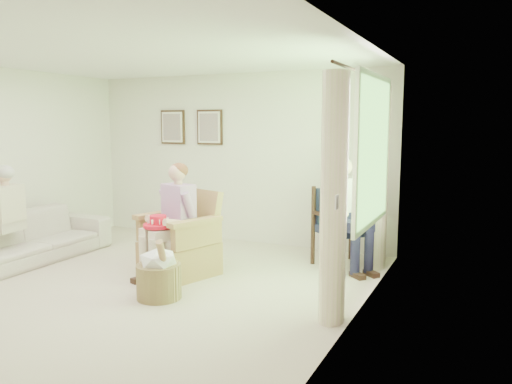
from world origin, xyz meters
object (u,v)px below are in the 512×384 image
wicker_armchair (181,248)px  person_dark (343,205)px  person_sofa (1,211)px  wood_armchair (346,224)px  red_hat (158,223)px  person_wicker (173,213)px  sofa (29,237)px  hatbox (159,273)px

wicker_armchair → person_dark: (1.73, 1.07, 0.49)m
person_sofa → wood_armchair: bearing=110.0°
person_sofa → red_hat: (2.08, 0.46, -0.06)m
person_wicker → person_sofa: bearing=-144.3°
wood_armchair → red_hat: size_ratio=2.90×
wicker_armchair → sofa: bearing=-150.8°
sofa → person_wicker: bearing=-83.3°
wicker_armchair → person_sofa: size_ratio=0.79×
wicker_armchair → red_hat: size_ratio=2.97×
wood_armchair → sofa: bearing=153.4°
hatbox → person_sofa: bearing=178.8°
person_wicker → person_sofa: person_wicker is taller
wood_armchair → person_sofa: size_ratio=0.77×
red_hat → hatbox: 0.75m
wicker_armchair → wood_armchair: bearing=54.5°
sofa → wood_armchair: bearing=-67.3°
wood_armchair → person_dark: bearing=-139.3°
person_sofa → hatbox: 2.50m
red_hat → person_dark: bearing=37.6°
person_wicker → person_dark: (1.73, 1.21, 0.03)m
person_wicker → person_dark: size_ratio=0.97×
red_hat → wicker_armchair: bearing=75.6°
wood_armchair → person_dark: 0.31m
person_dark → wicker_armchair: bearing=162.5°
red_hat → hatbox: (0.37, -0.51, -0.42)m
wicker_armchair → wood_armchair: 2.14m
person_sofa → hatbox: bearing=81.4°
hatbox → red_hat: bearing=126.0°
person_wicker → hatbox: size_ratio=1.94×
sofa → person_dark: 4.19m
wood_armchair → sofa: (-3.90, -1.63, -0.23)m
person_wicker → person_sofa: 2.26m
person_sofa → red_hat: person_sofa is taller
sofa → person_sofa: bearing=180.0°
person_dark → sofa: bearing=151.3°
wicker_armchair → sofa: wicker_armchair is taller
wood_armchair → wicker_armchair: bearing=166.3°
person_wicker → red_hat: bearing=-94.8°
wicker_armchair → person_sofa: person_sofa is taller
person_wicker → hatbox: person_wicker is taller
person_sofa → red_hat: size_ratio=3.74×
person_dark → person_sofa: bearing=156.2°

